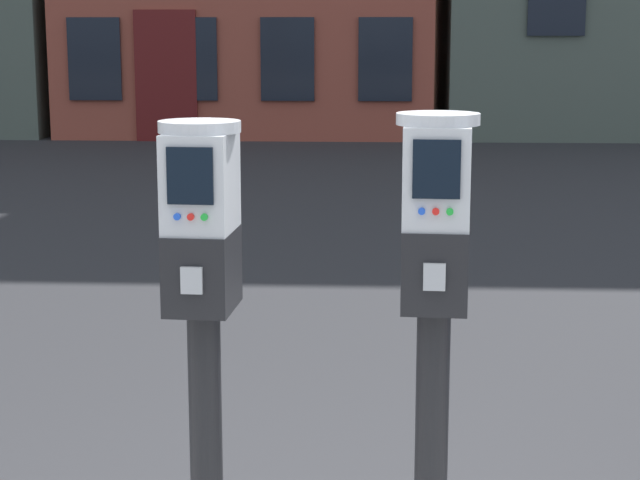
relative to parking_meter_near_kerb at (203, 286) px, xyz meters
name	(u,v)px	position (x,y,z in m)	size (l,w,h in m)	color
parking_meter_near_kerb	(203,286)	(0.00, 0.00, 0.00)	(0.23, 0.26, 1.42)	black
parking_meter_twin_adjacent	(435,283)	(0.62, 0.00, 0.02)	(0.23, 0.26, 1.44)	black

